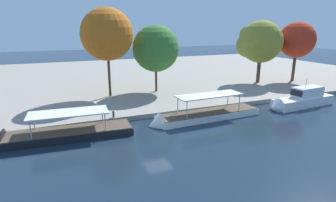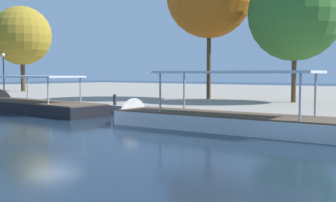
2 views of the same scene
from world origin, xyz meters
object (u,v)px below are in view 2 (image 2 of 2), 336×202
object	(u,v)px
lamp_post	(4,72)
tree_0	(297,15)
tour_boat_2	(214,124)
mooring_bollard_0	(115,99)
tour_boat_1	(28,108)
tree_1	(21,35)

from	to	relation	value
lamp_post	tree_0	size ratio (longest dim) A/B	0.41
tour_boat_2	mooring_bollard_0	bearing A→B (deg)	-19.00
tour_boat_1	tour_boat_2	size ratio (longest dim) A/B	0.95
tour_boat_1	tree_1	bearing A→B (deg)	-29.39
tour_boat_1	tree_0	distance (m)	21.41
tree_0	tree_1	world-z (taller)	tree_1
tree_1	lamp_post	bearing A→B (deg)	-42.47
tour_boat_2	tree_1	bearing A→B (deg)	-21.72
mooring_bollard_0	lamp_post	size ratio (longest dim) A/B	0.19
tour_boat_1	mooring_bollard_0	xyz separation A→B (m)	(6.12, 2.81, 0.73)
tour_boat_2	tree_0	distance (m)	15.26
tour_boat_1	lamp_post	world-z (taller)	lamp_post
tour_boat_2	tour_boat_1	bearing A→B (deg)	-2.62
mooring_bollard_0	tree_1	distance (m)	28.25
lamp_post	tree_1	distance (m)	11.98
tour_boat_2	tree_0	xyz separation A→B (m)	(-0.69, 13.55, 6.99)
lamp_post	tour_boat_2	bearing A→B (deg)	-11.04
mooring_bollard_0	tree_1	bearing A→B (deg)	159.17
tree_1	mooring_bollard_0	bearing A→B (deg)	-20.83
tour_boat_1	mooring_bollard_0	distance (m)	6.77
tour_boat_2	tree_1	world-z (taller)	tree_1
tour_boat_1	mooring_bollard_0	bearing A→B (deg)	-151.95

